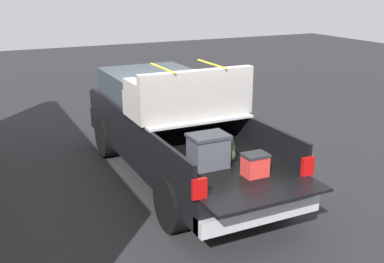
% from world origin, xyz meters
% --- Properties ---
extents(ground_plane, '(40.00, 40.00, 0.00)m').
position_xyz_m(ground_plane, '(0.00, 0.00, 0.00)').
color(ground_plane, '#262628').
extents(pickup_truck, '(6.05, 2.06, 2.23)m').
position_xyz_m(pickup_truck, '(0.36, 0.00, 0.97)').
color(pickup_truck, black).
rests_on(pickup_truck, ground_plane).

